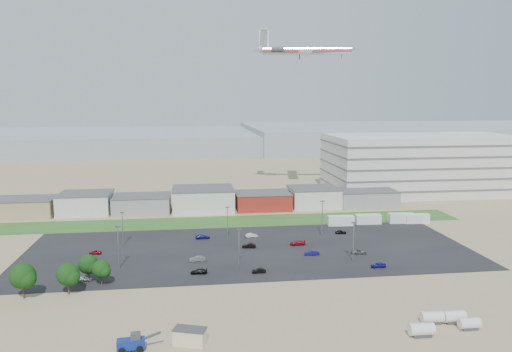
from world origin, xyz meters
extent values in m
plane|color=#998861|center=(0.00, 0.00, 0.00)|extent=(700.00, 700.00, 0.00)
cube|color=black|center=(5.00, 20.00, 0.01)|extent=(120.00, 50.00, 0.01)
cube|color=#275620|center=(0.00, 52.00, 0.01)|extent=(160.00, 16.00, 0.02)
cube|color=silver|center=(90.00, 95.00, 12.50)|extent=(80.00, 40.00, 25.00)
imported|color=#595B5E|center=(33.17, 12.49, 0.56)|extent=(4.17, 2.25, 1.11)
imported|color=navy|center=(20.70, 12.98, 0.64)|extent=(3.93, 1.47, 1.28)
imported|color=navy|center=(34.36, 1.25, 0.61)|extent=(3.64, 1.54, 1.23)
imported|color=black|center=(-9.00, 2.64, 0.57)|extent=(3.99, 1.79, 1.14)
imported|color=#595B5E|center=(-9.18, 11.75, 0.65)|extent=(3.98, 1.43, 1.31)
imported|color=maroon|center=(-35.86, 21.25, 0.55)|extent=(3.35, 1.67, 1.10)
imported|color=navy|center=(-7.32, 32.36, 0.62)|extent=(4.30, 1.86, 1.23)
imported|color=black|center=(5.10, 21.48, 0.63)|extent=(3.95, 1.81, 1.26)
imported|color=black|center=(34.54, 32.28, 0.56)|extent=(3.46, 1.77, 1.13)
imported|color=#A5A5AA|center=(-34.84, 1.08, 0.55)|extent=(3.87, 1.82, 1.09)
imported|color=silver|center=(7.19, 32.05, 0.59)|extent=(3.67, 1.55, 1.18)
imported|color=maroon|center=(18.91, 22.32, 0.64)|extent=(4.41, 1.86, 1.27)
imported|color=black|center=(5.02, 1.29, 0.55)|extent=(3.37, 1.34, 1.09)
camera|label=1|loc=(-10.57, -110.14, 40.50)|focal=35.00mm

